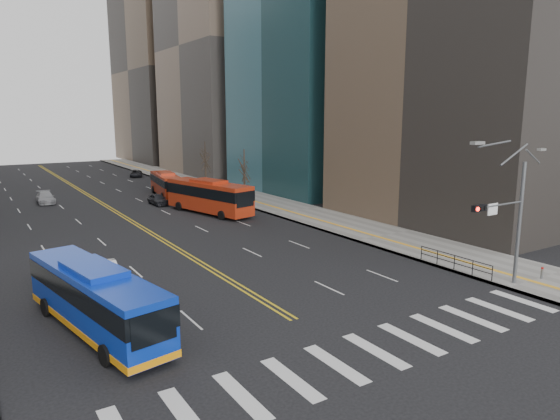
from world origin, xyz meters
The scene contains 16 objects.
ground centered at (0.00, 0.00, 0.00)m, with size 220.00×220.00×0.00m, color black.
sidewalk_right centered at (17.50, 45.00, 0.07)m, with size 7.00×130.00×0.15m, color gray.
crosswalk centered at (0.00, 0.00, 0.01)m, with size 26.70×4.00×0.01m.
centerline centered at (0.00, 55.00, 0.01)m, with size 0.55×100.00×0.01m.
office_towers centered at (0.12, 68.51, 23.92)m, with size 83.00×134.00×58.00m.
signal_mast centered at (13.77, 2.00, 4.86)m, with size 5.37×0.37×9.39m.
pedestrian_railing centered at (14.30, 6.00, 0.82)m, with size 0.06×6.06×1.02m.
bollards centered at (16.27, -0.17, 0.55)m, with size 2.87×3.17×0.78m.
street_trees centered at (-7.18, 34.55, 4.87)m, with size 35.20×47.20×7.60m.
blue_bus centered at (-9.26, 9.26, 1.82)m, with size 4.65×12.18×3.47m.
red_bus_near centered at (8.65, 34.79, 2.12)m, with size 5.54×12.44×3.82m.
red_bus_far centered at (8.85, 49.17, 1.83)m, with size 3.87×10.53×3.29m.
car_white centered at (-6.82, 17.23, 0.62)m, with size 1.30×3.73×1.23m, color white.
car_dark_mid centered at (5.60, 43.18, 0.68)m, with size 1.61×3.99×1.36m, color black.
car_silver centered at (-5.90, 51.81, 0.70)m, with size 1.97×4.85×1.41m, color #95969A.
car_dark_far centered at (11.82, 73.00, 0.61)m, with size 2.01×4.37×1.21m, color black.
Camera 1 is at (-14.24, -15.88, 10.83)m, focal length 32.00 mm.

